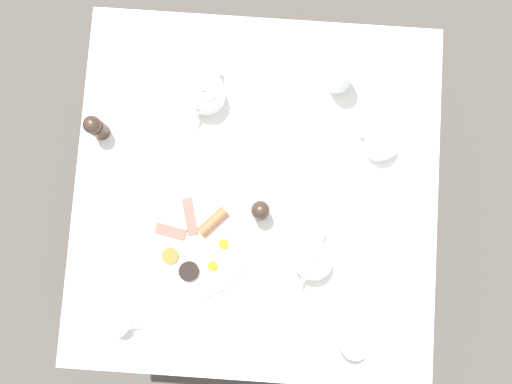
# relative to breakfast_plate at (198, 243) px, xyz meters

# --- Properties ---
(ground_plane) EXTENTS (8.00, 8.00, 0.00)m
(ground_plane) POSITION_rel_breakfast_plate_xyz_m (0.15, 0.15, -0.72)
(ground_plane) COLOR #4C4742
(table) EXTENTS (1.03, 1.03, 0.71)m
(table) POSITION_rel_breakfast_plate_xyz_m (0.15, 0.15, -0.07)
(table) COLOR silver
(table) RESTS_ON ground_plane
(breakfast_plate) EXTENTS (0.30, 0.30, 0.04)m
(breakfast_plate) POSITION_rel_breakfast_plate_xyz_m (0.00, 0.00, 0.00)
(breakfast_plate) COLOR white
(breakfast_plate) RESTS_ON table
(teapot_near) EXTENTS (0.10, 0.18, 0.11)m
(teapot_near) POSITION_rel_breakfast_plate_xyz_m (0.32, -0.02, 0.04)
(teapot_near) COLOR white
(teapot_near) RESTS_ON table
(teapot_far) EXTENTS (0.10, 0.18, 0.11)m
(teapot_far) POSITION_rel_breakfast_plate_xyz_m (-0.01, 0.42, 0.04)
(teapot_far) COLOR white
(teapot_far) RESTS_ON table
(teacup_with_saucer_left) EXTENTS (0.15, 0.15, 0.07)m
(teacup_with_saucer_left) POSITION_rel_breakfast_plate_xyz_m (0.49, 0.31, 0.02)
(teacup_with_saucer_left) COLOR white
(teacup_with_saucer_left) RESTS_ON table
(water_glass_tall) EXTENTS (0.07, 0.07, 0.11)m
(water_glass_tall) POSITION_rel_breakfast_plate_xyz_m (0.43, -0.23, 0.05)
(water_glass_tall) COLOR white
(water_glass_tall) RESTS_ON table
(water_glass_short) EXTENTS (0.07, 0.07, 0.14)m
(water_glass_short) POSITION_rel_breakfast_plate_xyz_m (0.37, 0.49, 0.06)
(water_glass_short) COLOR white
(water_glass_short) RESTS_ON table
(creamer_jug) EXTENTS (0.08, 0.05, 0.05)m
(creamer_jug) POSITION_rel_breakfast_plate_xyz_m (-0.19, -0.23, 0.02)
(creamer_jug) COLOR white
(creamer_jug) RESTS_ON table
(pepper_grinder) EXTENTS (0.05, 0.05, 0.11)m
(pepper_grinder) POSITION_rel_breakfast_plate_xyz_m (0.17, 0.10, 0.05)
(pepper_grinder) COLOR #38281E
(pepper_grinder) RESTS_ON table
(salt_grinder) EXTENTS (0.05, 0.05, 0.11)m
(salt_grinder) POSITION_rel_breakfast_plate_xyz_m (-0.30, 0.30, 0.05)
(salt_grinder) COLOR #38281E
(salt_grinder) RESTS_ON table
(fork_by_plate) EXTENTS (0.19, 0.03, 0.00)m
(fork_by_plate) POSITION_rel_breakfast_plate_xyz_m (-0.23, 0.50, -0.01)
(fork_by_plate) COLOR silver
(fork_by_plate) RESTS_ON table
(knife_by_plate) EXTENTS (0.13, 0.16, 0.00)m
(knife_by_plate) POSITION_rel_breakfast_plate_xyz_m (0.28, 0.29, -0.01)
(knife_by_plate) COLOR silver
(knife_by_plate) RESTS_ON table
(spoon_for_tea) EXTENTS (0.04, 0.15, 0.00)m
(spoon_for_tea) POSITION_rel_breakfast_plate_xyz_m (0.06, -0.26, -0.01)
(spoon_for_tea) COLOR silver
(spoon_for_tea) RESTS_ON table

